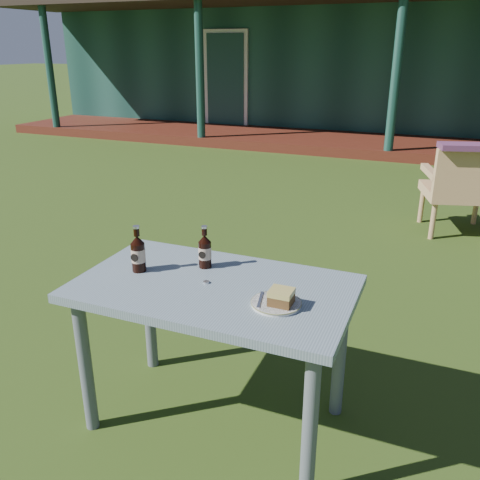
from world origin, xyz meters
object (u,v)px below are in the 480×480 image
at_px(plate, 276,303).
at_px(armchair_left, 463,186).
at_px(cola_bottle_far, 138,253).
at_px(cake_slice, 281,297).
at_px(cola_bottle_near, 205,251).
at_px(cafe_table, 214,305).

relative_size(plate, armchair_left, 0.24).
bearing_deg(cola_bottle_far, cake_slice, -6.82).
distance_m(cola_bottle_near, cola_bottle_far, 0.30).
bearing_deg(cafe_table, plate, -13.61).
bearing_deg(plate, cola_bottle_far, 173.74).
height_order(cafe_table, cola_bottle_near, cola_bottle_near).
height_order(cake_slice, cola_bottle_far, cola_bottle_far).
height_order(plate, cola_bottle_near, cola_bottle_near).
relative_size(cafe_table, cola_bottle_near, 5.93).
bearing_deg(plate, cafe_table, 166.39).
height_order(cafe_table, cake_slice, cake_slice).
distance_m(cafe_table, armchair_left, 3.38).
xyz_separation_m(cola_bottle_far, armchair_left, (1.41, 3.22, -0.33)).
relative_size(cola_bottle_far, armchair_left, 0.26).
relative_size(plate, cake_slice, 2.22).
height_order(plate, cake_slice, cake_slice).
height_order(cola_bottle_near, armchair_left, cola_bottle_near).
distance_m(cafe_table, plate, 0.34).
distance_m(plate, cola_bottle_near, 0.49).
bearing_deg(cola_bottle_near, armchair_left, 69.41).
distance_m(cola_bottle_far, armchair_left, 3.53).
bearing_deg(cola_bottle_near, cafe_table, -53.05).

